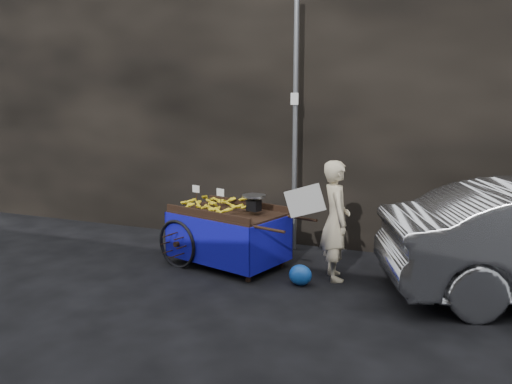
% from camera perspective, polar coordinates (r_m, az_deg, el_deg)
% --- Properties ---
extents(ground, '(80.00, 80.00, 0.00)m').
position_cam_1_polar(ground, '(7.10, -1.26, -9.08)').
color(ground, black).
rests_on(ground, ground).
extents(building_wall, '(13.50, 2.00, 5.00)m').
position_cam_1_polar(building_wall, '(9.05, 7.63, 11.07)').
color(building_wall, black).
rests_on(building_wall, ground).
extents(street_pole, '(0.12, 0.10, 4.00)m').
position_cam_1_polar(street_pole, '(7.83, 4.50, 7.69)').
color(street_pole, slate).
rests_on(street_pole, ground).
extents(banana_cart, '(2.32, 1.49, 1.16)m').
position_cam_1_polar(banana_cart, '(7.24, -3.51, -2.80)').
color(banana_cart, black).
rests_on(banana_cart, ground).
extents(vendor, '(0.96, 0.69, 1.60)m').
position_cam_1_polar(vendor, '(6.70, 9.06, -3.21)').
color(vendor, '#BFB08E').
rests_on(vendor, ground).
extents(plastic_bag, '(0.30, 0.24, 0.27)m').
position_cam_1_polar(plastic_bag, '(6.58, 5.09, -9.43)').
color(plastic_bag, blue).
rests_on(plastic_bag, ground).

